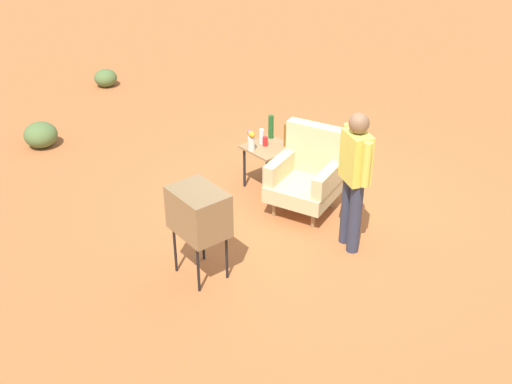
{
  "coord_description": "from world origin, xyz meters",
  "views": [
    {
      "loc": [
        4.66,
        -4.93,
        4.13
      ],
      "look_at": [
        0.05,
        -0.93,
        0.65
      ],
      "focal_mm": 44.06,
      "sensor_mm": 36.0,
      "label": 1
    }
  ],
  "objects_px": {
    "side_table": "(268,153)",
    "person_standing": "(355,174)",
    "bottle_short_clear": "(262,137)",
    "soda_can_red": "(265,141)",
    "bottle_wine_green": "(271,127)",
    "flower_vase": "(251,140)",
    "armchair": "(308,173)",
    "tv_on_stand": "(199,212)",
    "bottle_tall_amber": "(286,135)"
  },
  "relations": [
    {
      "from": "side_table",
      "to": "bottle_short_clear",
      "type": "relative_size",
      "value": 3.0
    },
    {
      "from": "person_standing",
      "to": "flower_vase",
      "type": "distance_m",
      "value": 1.72
    },
    {
      "from": "armchair",
      "to": "person_standing",
      "type": "height_order",
      "value": "person_standing"
    },
    {
      "from": "person_standing",
      "to": "soda_can_red",
      "type": "distance_m",
      "value": 1.73
    },
    {
      "from": "tv_on_stand",
      "to": "bottle_wine_green",
      "type": "bearing_deg",
      "value": 119.49
    },
    {
      "from": "tv_on_stand",
      "to": "soda_can_red",
      "type": "bearing_deg",
      "value": 119.24
    },
    {
      "from": "side_table",
      "to": "bottle_tall_amber",
      "type": "relative_size",
      "value": 2.0
    },
    {
      "from": "flower_vase",
      "to": "armchair",
      "type": "bearing_deg",
      "value": 16.87
    },
    {
      "from": "bottle_short_clear",
      "to": "armchair",
      "type": "bearing_deg",
      "value": 0.42
    },
    {
      "from": "person_standing",
      "to": "bottle_wine_green",
      "type": "distance_m",
      "value": 1.88
    },
    {
      "from": "bottle_tall_amber",
      "to": "bottle_short_clear",
      "type": "height_order",
      "value": "bottle_tall_amber"
    },
    {
      "from": "soda_can_red",
      "to": "tv_on_stand",
      "type": "bearing_deg",
      "value": -60.76
    },
    {
      "from": "armchair",
      "to": "bottle_wine_green",
      "type": "xyz_separation_m",
      "value": [
        -0.9,
        0.21,
        0.26
      ]
    },
    {
      "from": "person_standing",
      "to": "bottle_wine_green",
      "type": "bearing_deg",
      "value": 166.58
    },
    {
      "from": "person_standing",
      "to": "tv_on_stand",
      "type": "bearing_deg",
      "value": -112.87
    },
    {
      "from": "bottle_wine_green",
      "to": "flower_vase",
      "type": "height_order",
      "value": "bottle_wine_green"
    },
    {
      "from": "side_table",
      "to": "person_standing",
      "type": "height_order",
      "value": "person_standing"
    },
    {
      "from": "bottle_wine_green",
      "to": "bottle_short_clear",
      "type": "bearing_deg",
      "value": -75.62
    },
    {
      "from": "bottle_wine_green",
      "to": "person_standing",
      "type": "bearing_deg",
      "value": -13.42
    },
    {
      "from": "flower_vase",
      "to": "bottle_wine_green",
      "type": "bearing_deg",
      "value": 104.57
    },
    {
      "from": "person_standing",
      "to": "bottle_tall_amber",
      "type": "relative_size",
      "value": 5.47
    },
    {
      "from": "side_table",
      "to": "person_standing",
      "type": "distance_m",
      "value": 1.71
    },
    {
      "from": "bottle_wine_green",
      "to": "flower_vase",
      "type": "xyz_separation_m",
      "value": [
        0.12,
        -0.44,
        -0.01
      ]
    },
    {
      "from": "flower_vase",
      "to": "bottle_tall_amber",
      "type": "bearing_deg",
      "value": 65.31
    },
    {
      "from": "flower_vase",
      "to": "side_table",
      "type": "bearing_deg",
      "value": 73.99
    },
    {
      "from": "armchair",
      "to": "bottle_short_clear",
      "type": "relative_size",
      "value": 5.3
    },
    {
      "from": "side_table",
      "to": "flower_vase",
      "type": "bearing_deg",
      "value": -106.01
    },
    {
      "from": "tv_on_stand",
      "to": "person_standing",
      "type": "xyz_separation_m",
      "value": [
        0.67,
        1.6,
        0.16
      ]
    },
    {
      "from": "bottle_short_clear",
      "to": "soda_can_red",
      "type": "xyz_separation_m",
      "value": [
        0.08,
        -0.01,
        -0.04
      ]
    },
    {
      "from": "armchair",
      "to": "tv_on_stand",
      "type": "height_order",
      "value": "armchair"
    },
    {
      "from": "tv_on_stand",
      "to": "bottle_wine_green",
      "type": "distance_m",
      "value": 2.34
    },
    {
      "from": "bottle_wine_green",
      "to": "flower_vase",
      "type": "bearing_deg",
      "value": -75.43
    },
    {
      "from": "bottle_short_clear",
      "to": "flower_vase",
      "type": "height_order",
      "value": "flower_vase"
    },
    {
      "from": "side_table",
      "to": "bottle_wine_green",
      "type": "distance_m",
      "value": 0.37
    },
    {
      "from": "side_table",
      "to": "bottle_wine_green",
      "type": "xyz_separation_m",
      "value": [
        -0.18,
        0.21,
        0.25
      ]
    },
    {
      "from": "bottle_tall_amber",
      "to": "soda_can_red",
      "type": "xyz_separation_m",
      "value": [
        -0.18,
        -0.21,
        -0.09
      ]
    },
    {
      "from": "tv_on_stand",
      "to": "flower_vase",
      "type": "xyz_separation_m",
      "value": [
        -1.03,
        1.59,
        -0.03
      ]
    },
    {
      "from": "tv_on_stand",
      "to": "soda_can_red",
      "type": "distance_m",
      "value": 2.08
    },
    {
      "from": "tv_on_stand",
      "to": "bottle_short_clear",
      "type": "bearing_deg",
      "value": 121.03
    },
    {
      "from": "armchair",
      "to": "side_table",
      "type": "distance_m",
      "value": 0.72
    },
    {
      "from": "bottle_wine_green",
      "to": "soda_can_red",
      "type": "xyz_separation_m",
      "value": [
        0.14,
        -0.22,
        -0.1
      ]
    },
    {
      "from": "person_standing",
      "to": "bottle_tall_amber",
      "type": "bearing_deg",
      "value": 164.39
    },
    {
      "from": "flower_vase",
      "to": "tv_on_stand",
      "type": "bearing_deg",
      "value": -56.93
    },
    {
      "from": "bottle_wine_green",
      "to": "soda_can_red",
      "type": "bearing_deg",
      "value": -58.52
    },
    {
      "from": "person_standing",
      "to": "flower_vase",
      "type": "xyz_separation_m",
      "value": [
        -1.71,
        -0.01,
        -0.19
      ]
    },
    {
      "from": "person_standing",
      "to": "bottle_wine_green",
      "type": "relative_size",
      "value": 5.12
    },
    {
      "from": "bottle_wine_green",
      "to": "bottle_tall_amber",
      "type": "distance_m",
      "value": 0.31
    },
    {
      "from": "bottle_wine_green",
      "to": "bottle_short_clear",
      "type": "relative_size",
      "value": 1.6
    },
    {
      "from": "person_standing",
      "to": "bottle_wine_green",
      "type": "xyz_separation_m",
      "value": [
        -1.83,
        0.44,
        -0.18
      ]
    },
    {
      "from": "tv_on_stand",
      "to": "person_standing",
      "type": "height_order",
      "value": "person_standing"
    }
  ]
}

